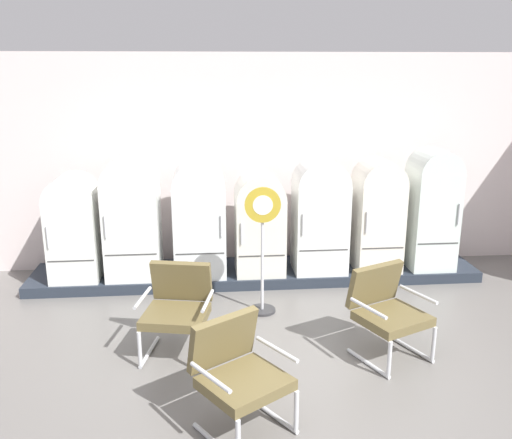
{
  "coord_description": "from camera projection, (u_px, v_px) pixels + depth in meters",
  "views": [
    {
      "loc": [
        -0.65,
        -4.08,
        2.84
      ],
      "look_at": [
        -0.03,
        2.75,
        0.91
      ],
      "focal_mm": 38.64,
      "sensor_mm": 36.0,
      "label": 1
    }
  ],
  "objects": [
    {
      "name": "refrigerator_6",
      "position": [
        432.0,
        205.0,
        7.44
      ],
      "size": [
        0.6,
        0.63,
        1.63
      ],
      "color": "silver",
      "rests_on": "display_plinth"
    },
    {
      "name": "sign_stand",
      "position": [
        262.0,
        255.0,
        6.38
      ],
      "size": [
        0.41,
        0.32,
        1.53
      ],
      "color": "#2D2D30",
      "rests_on": "ground"
    },
    {
      "name": "refrigerator_5",
      "position": [
        377.0,
        211.0,
        7.41
      ],
      "size": [
        0.6,
        0.66,
        1.51
      ],
      "color": "silver",
      "rests_on": "display_plinth"
    },
    {
      "name": "display_plinth",
      "position": [
        256.0,
        273.0,
        7.62
      ],
      "size": [
        6.05,
        0.95,
        0.14
      ],
      "primitive_type": "cube",
      "color": "#252C37",
      "rests_on": "ground"
    },
    {
      "name": "armchair_center",
      "position": [
        238.0,
        370.0,
        4.37
      ],
      "size": [
        0.89,
        0.9,
        0.91
      ],
      "color": "silver",
      "rests_on": "ground"
    },
    {
      "name": "refrigerator_4",
      "position": [
        320.0,
        212.0,
        7.32
      ],
      "size": [
        0.69,
        0.62,
        1.54
      ],
      "color": "white",
      "rests_on": "display_plinth"
    },
    {
      "name": "armchair_right",
      "position": [
        387.0,
        308.0,
        5.48
      ],
      "size": [
        0.85,
        0.87,
        0.91
      ],
      "color": "silver",
      "rests_on": "ground"
    },
    {
      "name": "back_wall",
      "position": [
        252.0,
        161.0,
        7.83
      ],
      "size": [
        11.76,
        0.12,
        3.01
      ],
      "color": "silver",
      "rests_on": "ground"
    },
    {
      "name": "refrigerator_3",
      "position": [
        260.0,
        221.0,
        7.28
      ],
      "size": [
        0.65,
        0.64,
        1.35
      ],
      "color": "silver",
      "rests_on": "display_plinth"
    },
    {
      "name": "refrigerator_2",
      "position": [
        199.0,
        215.0,
        7.17
      ],
      "size": [
        0.67,
        0.61,
        1.54
      ],
      "color": "white",
      "rests_on": "display_plinth"
    },
    {
      "name": "refrigerator_1",
      "position": [
        132.0,
        214.0,
        7.12
      ],
      "size": [
        0.7,
        0.68,
        1.6
      ],
      "color": "white",
      "rests_on": "display_plinth"
    },
    {
      "name": "ground",
      "position": [
        288.0,
        410.0,
        4.74
      ],
      "size": [
        12.0,
        10.0,
        0.05
      ],
      "primitive_type": "cube",
      "color": "slate"
    },
    {
      "name": "refrigerator_0",
      "position": [
        74.0,
        224.0,
        7.09
      ],
      "size": [
        0.62,
        0.68,
        1.37
      ],
      "color": "white",
      "rests_on": "display_plinth"
    },
    {
      "name": "armchair_left",
      "position": [
        178.0,
        305.0,
        5.54
      ],
      "size": [
        0.78,
        0.78,
        0.91
      ],
      "color": "silver",
      "rests_on": "ground"
    }
  ]
}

